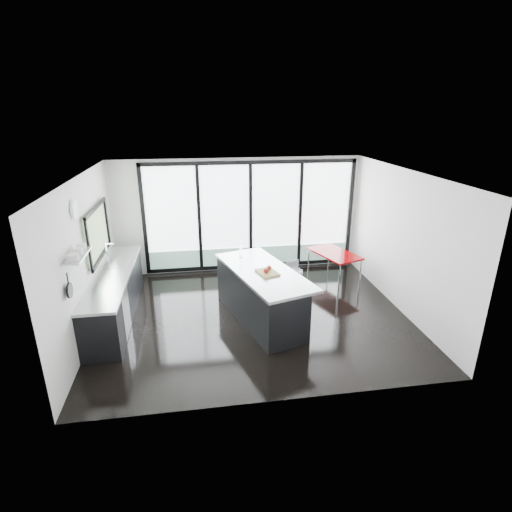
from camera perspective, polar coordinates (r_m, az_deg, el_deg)
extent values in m
cube|color=black|center=(8.05, -0.38, -8.48)|extent=(6.00, 5.00, 0.00)
cube|color=white|center=(7.13, -0.43, 11.63)|extent=(6.00, 5.00, 0.00)
cube|color=silver|center=(9.85, -2.56, 5.75)|extent=(6.00, 0.00, 2.80)
cube|color=white|center=(9.86, -0.80, 5.78)|extent=(5.00, 0.02, 2.50)
cube|color=gray|center=(10.13, -0.74, 0.07)|extent=(5.00, 0.02, 0.44)
cube|color=black|center=(9.73, -8.11, 5.38)|extent=(0.08, 0.04, 2.50)
cube|color=black|center=(9.82, -0.77, 5.72)|extent=(0.08, 0.04, 2.50)
cube|color=black|center=(10.06, 6.33, 5.96)|extent=(0.08, 0.04, 2.50)
cube|color=silver|center=(5.22, 3.69, -8.09)|extent=(6.00, 0.00, 2.80)
cube|color=silver|center=(7.66, -23.20, -0.26)|extent=(0.00, 5.00, 2.80)
cube|color=gray|center=(8.42, -21.82, 3.15)|extent=(0.02, 1.60, 0.90)
cube|color=#AAADAF|center=(6.74, -24.15, 0.06)|extent=(0.25, 0.80, 0.03)
cylinder|color=white|center=(7.12, -24.56, 6.08)|extent=(0.04, 0.30, 0.30)
cylinder|color=black|center=(6.54, -25.08, -4.46)|extent=(0.03, 0.24, 0.24)
cube|color=silver|center=(8.43, 20.22, 1.95)|extent=(0.00, 5.00, 2.80)
cube|color=black|center=(8.30, -19.48, -5.42)|extent=(0.65, 3.20, 0.87)
cube|color=#AAADAF|center=(8.12, -19.86, -2.50)|extent=(0.69, 3.24, 0.05)
cube|color=#AAADAF|center=(8.58, -19.29, -1.21)|extent=(0.45, 0.48, 0.06)
cylinder|color=silver|center=(8.53, -20.47, 0.27)|extent=(0.02, 0.02, 0.44)
cube|color=#AAADAF|center=(7.59, -18.05, -7.88)|extent=(0.03, 0.60, 0.80)
cube|color=black|center=(7.73, 0.46, -5.79)|extent=(1.47, 2.53, 0.95)
cube|color=#AAADAF|center=(7.56, 1.06, -2.24)|extent=(1.70, 2.66, 0.05)
cube|color=tan|center=(7.41, 1.63, -2.37)|extent=(0.44, 0.51, 0.03)
sphere|color=maroon|center=(7.32, 1.45, -2.12)|extent=(0.12, 0.12, 0.10)
sphere|color=brown|center=(7.46, 1.89, -1.70)|extent=(0.11, 0.11, 0.09)
cylinder|color=silver|center=(8.15, -2.18, 0.80)|extent=(0.10, 0.10, 0.31)
cylinder|color=silver|center=(7.82, 5.38, -6.81)|extent=(0.49, 0.49, 0.64)
cylinder|color=silver|center=(8.68, 5.49, -4.01)|extent=(0.48, 0.48, 0.63)
cube|color=#730003|center=(9.71, 11.02, -1.42)|extent=(1.11, 1.44, 0.68)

